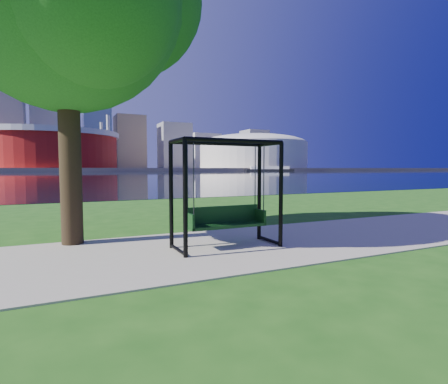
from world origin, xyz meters
TOP-DOWN VIEW (x-y plane):
  - ground at (0.00, 0.00)m, footprint 900.00×900.00m
  - path at (0.00, -0.50)m, footprint 120.00×4.00m
  - river at (0.00, 102.00)m, footprint 900.00×180.00m
  - far_bank at (0.00, 306.00)m, footprint 900.00×228.00m
  - stadium at (-10.00, 235.00)m, footprint 83.00×83.00m
  - arena at (135.00, 235.00)m, footprint 84.00×84.00m
  - skyline at (-4.27, 319.39)m, footprint 392.00×66.00m
  - swing at (-0.50, -0.57)m, footprint 2.33×1.03m
  - barge at (116.72, 182.00)m, footprint 30.96×19.02m

SIDE VIEW (x-z plane):
  - ground at x=0.00m, z-range 0.00..0.00m
  - river at x=0.00m, z-range 0.00..0.02m
  - path at x=0.00m, z-range 0.00..0.03m
  - far_bank at x=0.00m, z-range 0.00..2.00m
  - swing at x=-0.50m, z-range -0.04..2.33m
  - barge at x=116.72m, z-range -0.14..2.88m
  - stadium at x=-10.00m, z-range -1.77..30.23m
  - arena at x=135.00m, z-range 2.59..29.15m
  - skyline at x=-4.27m, z-range -12.36..84.14m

